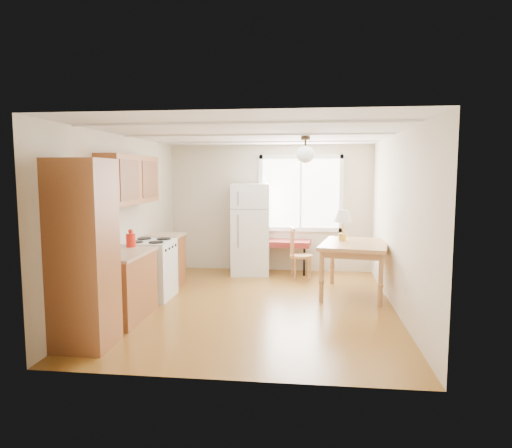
% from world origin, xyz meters
% --- Properties ---
extents(room_shell, '(4.60, 5.60, 2.62)m').
position_xyz_m(room_shell, '(0.00, 0.00, 1.25)').
color(room_shell, brown).
rests_on(room_shell, ground).
extents(kitchen_run, '(0.65, 3.40, 2.20)m').
position_xyz_m(kitchen_run, '(-1.72, -0.63, 0.84)').
color(kitchen_run, brown).
rests_on(kitchen_run, ground).
extents(window_unit, '(1.64, 0.05, 1.51)m').
position_xyz_m(window_unit, '(0.60, 2.47, 1.55)').
color(window_unit, white).
rests_on(window_unit, room_shell).
extents(pendant_light, '(0.26, 0.26, 0.40)m').
position_xyz_m(pendant_light, '(0.70, 0.40, 2.24)').
color(pendant_light, black).
rests_on(pendant_light, room_shell).
extents(refrigerator, '(0.78, 0.78, 1.74)m').
position_xyz_m(refrigerator, '(-0.36, 2.12, 0.87)').
color(refrigerator, silver).
rests_on(refrigerator, ground).
extents(bench, '(1.44, 0.64, 0.65)m').
position_xyz_m(bench, '(0.10, 2.22, 0.58)').
color(bench, '#5D1816').
rests_on(bench, ground).
extents(dining_table, '(1.23, 1.50, 0.84)m').
position_xyz_m(dining_table, '(1.50, 0.79, 0.73)').
color(dining_table, '#99673B').
rests_on(dining_table, ground).
extents(chair, '(0.44, 0.44, 0.95)m').
position_xyz_m(chair, '(0.55, 1.75, 0.54)').
color(chair, '#99673B').
rests_on(chair, ground).
extents(table_lamp, '(0.29, 0.29, 0.51)m').
position_xyz_m(table_lamp, '(1.32, 1.00, 1.21)').
color(table_lamp, gold).
rests_on(table_lamp, dining_table).
extents(coffee_maker, '(0.20, 0.24, 0.35)m').
position_xyz_m(coffee_maker, '(-1.72, -1.32, 1.03)').
color(coffee_maker, black).
rests_on(coffee_maker, kitchen_run).
extents(kettle, '(0.13, 0.13, 0.26)m').
position_xyz_m(kettle, '(-1.74, -0.40, 1.01)').
color(kettle, red).
rests_on(kettle, kitchen_run).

